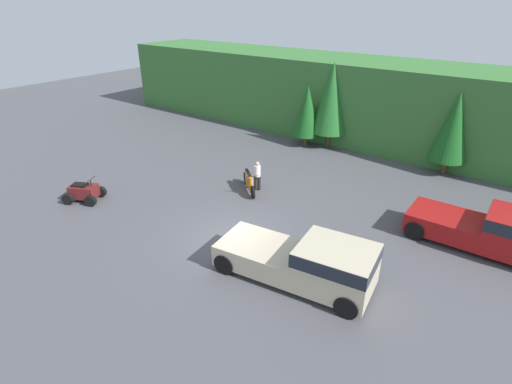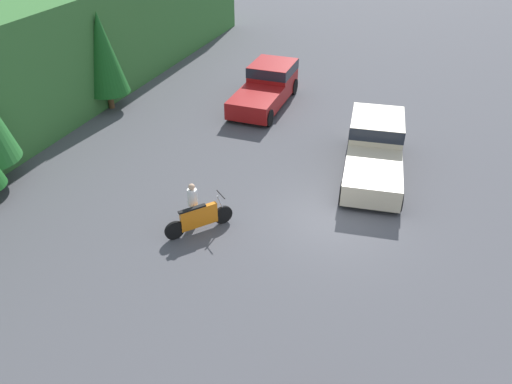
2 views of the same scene
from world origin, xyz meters
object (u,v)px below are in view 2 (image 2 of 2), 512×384
rider_person (193,203)px  pickup_truck_red (267,85)px  dirt_bike (199,218)px  pickup_truck_second (375,146)px

rider_person → pickup_truck_red: bearing=60.9°
pickup_truck_red → rider_person: bearing=-174.5°
pickup_truck_red → dirt_bike: pickup_truck_red is taller
pickup_truck_second → pickup_truck_red: bearing=45.0°
pickup_truck_red → rider_person: pickup_truck_red is taller
pickup_truck_red → pickup_truck_second: (-4.80, -6.32, 0.00)m
dirt_bike → pickup_truck_red: bearing=47.8°
pickup_truck_red → dirt_bike: (-11.20, -1.58, -0.45)m
pickup_truck_red → pickup_truck_second: size_ratio=0.90×
pickup_truck_red → dirt_bike: 11.32m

